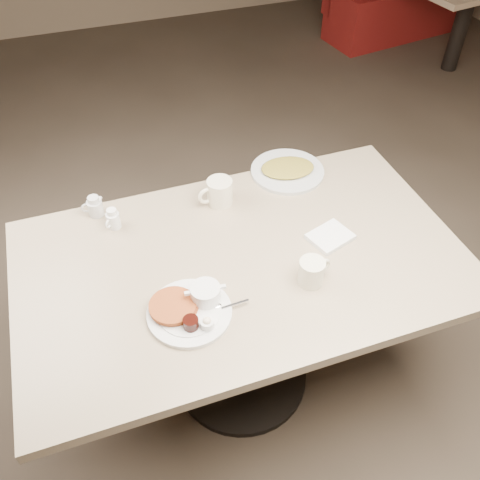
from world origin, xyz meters
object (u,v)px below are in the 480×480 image
object	(u,v)px
creamer_right	(95,207)
hash_plate	(287,170)
coffee_mug_far	(219,192)
main_plate	(190,307)
creamer_left	(113,219)
coffee_mug_near	(312,271)
diner_table	(242,291)

from	to	relation	value
creamer_right	hash_plate	size ratio (longest dim) A/B	0.26
creamer_right	coffee_mug_far	bearing A→B (deg)	-10.89
main_plate	hash_plate	world-z (taller)	main_plate
creamer_left	hash_plate	distance (m)	0.72
coffee_mug_near	hash_plate	distance (m)	0.58
diner_table	coffee_mug_near	size ratio (longest dim) A/B	11.94
diner_table	creamer_left	xyz separation A→B (m)	(-0.38, 0.30, 0.21)
coffee_mug_far	hash_plate	size ratio (longest dim) A/B	0.42
coffee_mug_far	creamer_right	bearing A→B (deg)	169.11
coffee_mug_near	coffee_mug_far	xyz separation A→B (m)	(-0.16, 0.47, 0.00)
creamer_left	hash_plate	bearing A→B (deg)	7.15
coffee_mug_near	hash_plate	world-z (taller)	coffee_mug_near
main_plate	creamer_right	distance (m)	0.59
main_plate	coffee_mug_far	size ratio (longest dim) A/B	2.31
main_plate	creamer_left	bearing A→B (deg)	108.76
main_plate	diner_table	bearing A→B (deg)	35.59
creamer_left	creamer_right	size ratio (longest dim) A/B	0.91
coffee_mug_near	hash_plate	bearing A→B (deg)	74.56
creamer_right	hash_plate	bearing A→B (deg)	-0.01
diner_table	creamer_right	size ratio (longest dim) A/B	17.05
diner_table	creamer_right	xyz separation A→B (m)	(-0.43, 0.39, 0.21)
creamer_right	creamer_left	bearing A→B (deg)	-59.90
diner_table	coffee_mug_far	world-z (taller)	coffee_mug_far
hash_plate	diner_table	bearing A→B (deg)	-130.36
main_plate	hash_plate	size ratio (longest dim) A/B	0.97
diner_table	hash_plate	xyz separation A→B (m)	(0.33, 0.39, 0.18)
diner_table	hash_plate	distance (m)	0.54
main_plate	creamer_left	xyz separation A→B (m)	(-0.16, 0.46, 0.01)
coffee_mug_near	creamer_right	xyz separation A→B (m)	(-0.61, 0.56, -0.01)
coffee_mug_near	diner_table	bearing A→B (deg)	136.68
coffee_mug_far	creamer_right	world-z (taller)	coffee_mug_far
main_plate	creamer_left	size ratio (longest dim) A/B	4.09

